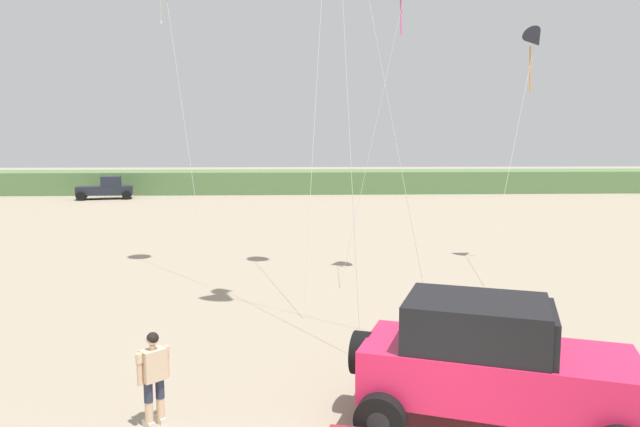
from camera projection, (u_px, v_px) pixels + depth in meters
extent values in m
cube|color=#567A47|center=(306.00, 181.00, 57.45)|extent=(90.00, 6.95, 2.11)
cube|color=#EA2151|center=(496.00, 374.00, 9.66)|extent=(4.77, 3.29, 0.90)
cube|color=#EA2151|center=(606.00, 364.00, 9.10)|extent=(1.63, 1.97, 0.12)
cube|color=black|center=(476.00, 323.00, 9.66)|extent=(2.78, 2.47, 0.80)
cube|color=black|center=(553.00, 332.00, 9.30)|extent=(0.69, 1.60, 0.72)
cylinder|color=black|center=(362.00, 353.00, 10.36)|extent=(0.56, 0.83, 0.77)
cylinder|color=black|center=(600.00, 396.00, 10.16)|extent=(0.89, 0.58, 0.84)
cylinder|color=black|center=(600.00, 396.00, 10.16)|extent=(0.47, 0.43, 0.38)
cylinder|color=black|center=(403.00, 372.00, 11.24)|extent=(0.89, 0.58, 0.84)
cylinder|color=black|center=(403.00, 372.00, 11.24)|extent=(0.47, 0.43, 0.38)
cylinder|color=black|center=(380.00, 420.00, 9.30)|extent=(0.89, 0.58, 0.84)
cylinder|color=black|center=(380.00, 420.00, 9.30)|extent=(0.47, 0.43, 0.38)
cylinder|color=#DBB28E|center=(149.00, 414.00, 9.88)|extent=(0.14, 0.14, 0.49)
cylinder|color=#2D3347|center=(148.00, 392.00, 9.83)|extent=(0.15, 0.15, 0.36)
cube|color=silver|center=(148.00, 424.00, 9.93)|extent=(0.26, 0.27, 0.10)
cylinder|color=#DBB28E|center=(161.00, 409.00, 10.03)|extent=(0.14, 0.14, 0.49)
cylinder|color=#2D3347|center=(160.00, 388.00, 9.99)|extent=(0.15, 0.15, 0.36)
cube|color=silver|center=(160.00, 419.00, 10.09)|extent=(0.26, 0.27, 0.10)
cube|color=beige|center=(153.00, 365.00, 9.85)|extent=(0.47, 0.46, 0.54)
cylinder|color=#DBB28E|center=(139.00, 369.00, 9.68)|extent=(0.09, 0.09, 0.56)
cylinder|color=beige|center=(139.00, 358.00, 9.65)|extent=(0.11, 0.11, 0.16)
cylinder|color=#DBB28E|center=(167.00, 361.00, 10.03)|extent=(0.09, 0.09, 0.56)
cylinder|color=beige|center=(166.00, 351.00, 10.01)|extent=(0.11, 0.11, 0.16)
cylinder|color=#DBB28E|center=(153.00, 347.00, 9.82)|extent=(0.10, 0.10, 0.08)
sphere|color=#DBB28E|center=(152.00, 339.00, 9.80)|extent=(0.21, 0.21, 0.21)
sphere|color=black|center=(153.00, 338.00, 9.79)|extent=(0.21, 0.21, 0.21)
cube|color=#1E232D|center=(105.00, 190.00, 50.12)|extent=(4.91, 2.87, 0.76)
cube|color=#1E232D|center=(111.00, 181.00, 50.17)|extent=(1.96, 2.11, 0.84)
cylinder|color=black|center=(128.00, 193.00, 51.66)|extent=(0.80, 0.42, 0.76)
cylinder|color=black|center=(127.00, 195.00, 49.66)|extent=(0.80, 0.42, 0.76)
cylinder|color=black|center=(84.00, 194.00, 50.68)|extent=(0.80, 0.42, 0.76)
cylinder|color=black|center=(81.00, 196.00, 48.67)|extent=(0.80, 0.42, 0.76)
cone|color=black|center=(535.00, 40.00, 22.20)|extent=(1.24, 1.22, 1.02)
cylinder|color=orange|center=(530.00, 69.00, 22.33)|extent=(0.05, 0.25, 1.76)
cylinder|color=silver|center=(512.00, 155.00, 20.79)|extent=(2.93, 3.81, 8.78)
cylinder|color=white|center=(161.00, 7.00, 20.78)|extent=(0.05, 0.09, 1.14)
cylinder|color=silver|center=(185.00, 129.00, 20.16)|extent=(1.66, 2.44, 10.58)
cylinder|color=silver|center=(377.00, 44.00, 13.45)|extent=(2.77, 1.27, 14.21)
cylinder|color=silver|center=(318.00, 64.00, 17.39)|extent=(1.03, 4.49, 14.34)
cylinder|color=silver|center=(344.00, 24.00, 13.17)|extent=(0.63, 2.35, 15.04)
cylinder|color=#E04C93|center=(401.00, 15.00, 19.56)|extent=(0.05, 0.28, 1.34)
cylinder|color=silver|center=(373.00, 137.00, 19.40)|extent=(2.31, 1.25, 10.03)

